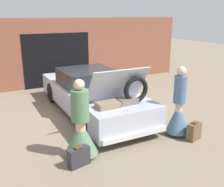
{
  "coord_description": "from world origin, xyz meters",
  "views": [
    {
      "loc": [
        -2.99,
        -7.13,
        2.91
      ],
      "look_at": [
        0.0,
        -1.38,
        0.96
      ],
      "focal_mm": 42.0,
      "sensor_mm": 36.0,
      "label": 1
    }
  ],
  "objects_px": {
    "car": "(91,93)",
    "suitcase_beside_right_person": "(194,131)",
    "person_left": "(81,130)",
    "suitcase_beside_left_person": "(79,157)",
    "person_right": "(179,111)"
  },
  "relations": [
    {
      "from": "person_left",
      "to": "suitcase_beside_left_person",
      "type": "height_order",
      "value": "person_left"
    },
    {
      "from": "car",
      "to": "person_right",
      "type": "distance_m",
      "value": 2.82
    },
    {
      "from": "person_right",
      "to": "suitcase_beside_left_person",
      "type": "bearing_deg",
      "value": 102.34
    },
    {
      "from": "car",
      "to": "person_left",
      "type": "bearing_deg",
      "value": -117.76
    },
    {
      "from": "car",
      "to": "suitcase_beside_right_person",
      "type": "relative_size",
      "value": 11.31
    },
    {
      "from": "car",
      "to": "person_right",
      "type": "xyz_separation_m",
      "value": [
        1.26,
        -2.52,
        0.04
      ]
    },
    {
      "from": "person_left",
      "to": "suitcase_beside_left_person",
      "type": "bearing_deg",
      "value": -15.41
    },
    {
      "from": "person_left",
      "to": "suitcase_beside_right_person",
      "type": "relative_size",
      "value": 3.76
    },
    {
      "from": "car",
      "to": "person_left",
      "type": "xyz_separation_m",
      "value": [
        -1.26,
        -2.4,
        0.01
      ]
    },
    {
      "from": "car",
      "to": "suitcase_beside_right_person",
      "type": "xyz_separation_m",
      "value": [
        1.44,
        -2.92,
        -0.38
      ]
    },
    {
      "from": "person_right",
      "to": "suitcase_beside_left_person",
      "type": "distance_m",
      "value": 2.75
    },
    {
      "from": "suitcase_beside_left_person",
      "to": "suitcase_beside_right_person",
      "type": "distance_m",
      "value": 2.89
    },
    {
      "from": "person_left",
      "to": "person_right",
      "type": "bearing_deg",
      "value": 101.2
    },
    {
      "from": "person_left",
      "to": "suitcase_beside_left_person",
      "type": "xyz_separation_m",
      "value": [
        -0.18,
        -0.32,
        -0.4
      ]
    },
    {
      "from": "suitcase_beside_right_person",
      "to": "suitcase_beside_left_person",
      "type": "bearing_deg",
      "value": 176.16
    }
  ]
}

